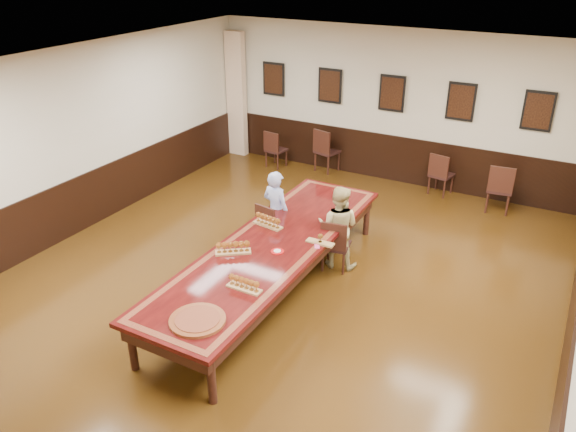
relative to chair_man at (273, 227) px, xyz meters
The scene contains 23 objects.
floor 1.27m from the chair_man, 60.53° to the right, with size 8.00×10.00×0.02m, color black.
ceiling 3.02m from the chair_man, 60.53° to the right, with size 8.00×10.00×0.02m, color white.
wall_back 4.18m from the chair_man, 81.63° to the left, with size 8.00×0.02×3.20m, color beige.
wall_left 3.76m from the chair_man, 163.18° to the right, with size 0.02×10.00×3.20m, color beige.
chair_man is the anchor object (origin of this frame).
chair_woman 1.16m from the chair_man, ahead, with size 0.41×0.44×0.87m, color black, non-canonical shape.
spare_chair_a 3.94m from the chair_man, 118.94° to the left, with size 0.40×0.44×0.86m, color black, non-canonical shape.
spare_chair_b 3.85m from the chair_man, 101.48° to the left, with size 0.46×0.50×0.99m, color black, non-canonical shape.
spare_chair_c 4.14m from the chair_man, 63.62° to the left, with size 0.42×0.45×0.89m, color black, non-canonical shape.
spare_chair_d 4.56m from the chair_man, 48.50° to the left, with size 0.45×0.49×0.97m, color black, non-canonical shape.
person_man 0.28m from the chair_man, 79.55° to the left, with size 0.51×0.33×1.39m, color #536FD1.
person_woman 1.17m from the chair_man, ahead, with size 0.68×0.53×1.36m, color #CCBC80.
pink_phone 1.45m from the chair_man, 32.76° to the right, with size 0.07×0.14×0.01m, color #EC4E93.
curtain 5.04m from the chair_man, 129.91° to the left, with size 0.45×0.18×2.90m, color #D5B192.
wainscoting 1.19m from the chair_man, 60.53° to the right, with size 8.00×10.00×1.00m.
conference_table 1.20m from the chair_man, 60.53° to the right, with size 1.40×5.00×0.76m.
posters 4.21m from the chair_man, 81.47° to the left, with size 6.14×0.04×0.74m.
flight_a 0.72m from the chair_man, 66.41° to the right, with size 0.51×0.23×0.18m.
flight_b 1.41m from the chair_man, 29.13° to the right, with size 0.42×0.14×0.16m.
flight_c 1.57m from the chair_man, 81.03° to the right, with size 0.49×0.42×0.19m.
flight_d 2.40m from the chair_man, 68.47° to the right, with size 0.47×0.14×0.17m.
red_plate_grp 1.44m from the chair_man, 56.99° to the right, with size 0.19×0.19×0.02m.
carved_platter 3.14m from the chair_man, 75.86° to the right, with size 0.70×0.70×0.05m.
Camera 1 is at (3.62, -6.10, 4.67)m, focal length 35.00 mm.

